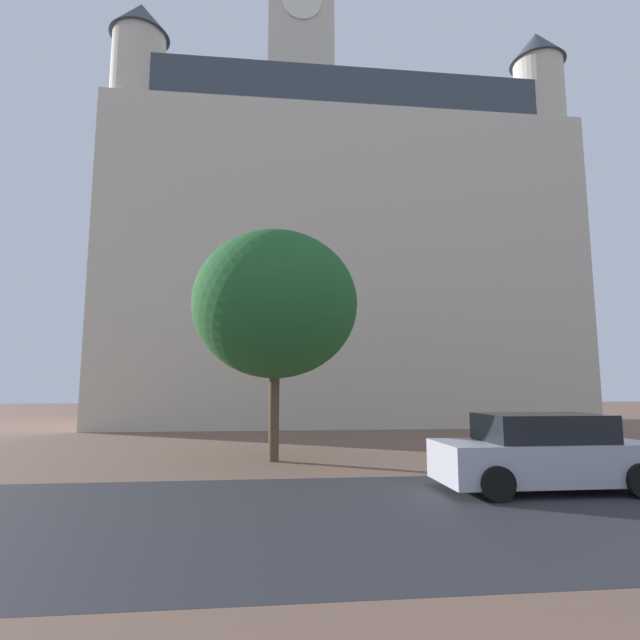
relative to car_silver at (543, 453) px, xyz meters
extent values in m
plane|color=brown|center=(-4.50, -0.10, -0.73)|extent=(120.00, 120.00, 0.00)
cube|color=#2D2D33|center=(-4.50, -1.47, -0.72)|extent=(120.00, 6.69, 0.00)
cube|color=beige|center=(-1.16, 20.03, 7.84)|extent=(26.08, 10.44, 17.13)
cube|color=#38424C|center=(-1.16, 20.03, 17.61)|extent=(23.99, 9.60, 2.40)
cube|color=beige|center=(-3.69, 20.03, 13.45)|extent=(4.03, 4.03, 28.35)
cylinder|color=silver|center=(-3.69, 17.96, 24.80)|extent=(2.42, 0.15, 2.42)
cylinder|color=beige|center=(-12.70, 16.31, 9.84)|extent=(2.80, 2.80, 21.12)
cone|color=#38424C|center=(-12.70, 16.31, 21.40)|extent=(3.20, 3.20, 2.00)
cylinder|color=beige|center=(10.37, 16.31, 9.93)|extent=(2.80, 2.80, 21.31)
cone|color=#38424C|center=(10.37, 16.31, 21.58)|extent=(3.20, 3.20, 2.00)
cube|color=#B2B2BC|center=(0.00, 0.00, -0.16)|extent=(4.31, 1.77, 0.79)
cube|color=black|center=(0.00, 0.00, 0.52)|extent=(2.41, 1.56, 0.56)
cylinder|color=black|center=(1.42, 0.88, -0.41)|extent=(0.64, 0.22, 0.64)
cylinder|color=black|center=(-1.42, 0.88, -0.41)|extent=(0.64, 0.22, 0.64)
cylinder|color=black|center=(-1.42, -0.88, -0.41)|extent=(0.64, 0.22, 0.64)
cylinder|color=brown|center=(-5.37, 4.67, 0.55)|extent=(0.30, 0.30, 2.56)
ellipsoid|color=#235B28|center=(-5.37, 4.67, 3.75)|extent=(4.80, 4.80, 4.32)
camera|label=1|loc=(-5.68, -9.95, 1.33)|focal=28.29mm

